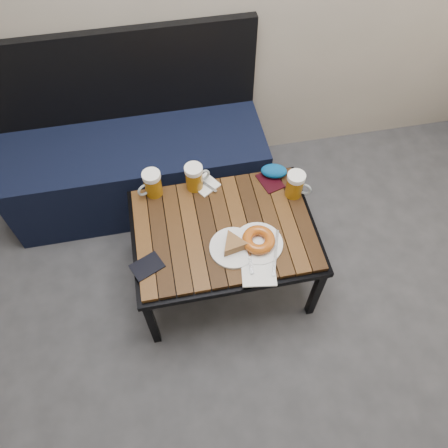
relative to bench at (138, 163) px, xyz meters
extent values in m
cube|color=black|center=(0.00, -0.02, -0.05)|extent=(1.40, 0.50, 0.45)
cube|color=black|center=(0.00, 0.21, 0.43)|extent=(1.40, 0.05, 0.50)
cube|color=black|center=(-0.02, -0.94, -0.06)|extent=(0.04, 0.03, 0.42)
cube|color=black|center=(0.76, -0.94, -0.06)|extent=(0.04, 0.03, 0.42)
cube|color=black|center=(-0.02, -0.38, -0.06)|extent=(0.04, 0.04, 0.42)
cube|color=black|center=(0.76, -0.38, -0.06)|extent=(0.04, 0.04, 0.42)
cube|color=black|center=(0.37, -0.66, 0.16)|extent=(0.84, 0.62, 0.03)
cube|color=#3C200D|center=(0.37, -0.66, 0.19)|extent=(0.80, 0.58, 0.02)
cylinder|color=#935D0B|center=(0.08, -0.40, 0.26)|extent=(0.11, 0.11, 0.11)
cylinder|color=white|center=(0.08, -0.40, 0.32)|extent=(0.09, 0.09, 0.03)
torus|color=#8C999E|center=(0.04, -0.42, 0.26)|extent=(0.07, 0.04, 0.07)
cylinder|color=#935D0B|center=(0.28, -0.40, 0.26)|extent=(0.10, 0.10, 0.11)
cylinder|color=white|center=(0.28, -0.40, 0.32)|extent=(0.09, 0.09, 0.03)
torus|color=#8C999E|center=(0.32, -0.38, 0.26)|extent=(0.07, 0.03, 0.07)
cylinder|color=#935D0B|center=(0.73, -0.53, 0.25)|extent=(0.11, 0.11, 0.11)
cylinder|color=white|center=(0.73, -0.53, 0.32)|extent=(0.08, 0.08, 0.03)
torus|color=#8C999E|center=(0.77, -0.55, 0.25)|extent=(0.06, 0.05, 0.07)
cylinder|color=white|center=(0.39, -0.77, 0.21)|extent=(0.21, 0.21, 0.01)
cylinder|color=white|center=(0.50, -0.77, 0.21)|extent=(0.22, 0.22, 0.01)
torus|color=#863D0C|center=(0.50, -0.77, 0.24)|extent=(0.15, 0.15, 0.05)
cube|color=#A5A8AD|center=(0.56, -0.84, 0.22)|extent=(0.09, 0.22, 0.00)
cube|color=#A5A8AD|center=(0.45, -0.84, 0.22)|extent=(0.03, 0.17, 0.00)
cube|color=white|center=(0.33, -0.40, 0.20)|extent=(0.15, 0.15, 0.01)
cube|color=#A5A8AD|center=(0.33, -0.40, 0.21)|extent=(0.10, 0.12, 0.00)
cube|color=white|center=(0.47, -0.92, 0.20)|extent=(0.16, 0.14, 0.01)
cube|color=black|center=(0.01, -0.79, 0.20)|extent=(0.16, 0.14, 0.01)
cube|color=black|center=(0.64, -0.44, 0.20)|extent=(0.13, 0.15, 0.01)
ellipsoid|color=navy|center=(0.67, -0.40, 0.23)|extent=(0.15, 0.11, 0.06)
camera|label=1|loc=(0.16, -1.73, 1.84)|focal=35.00mm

